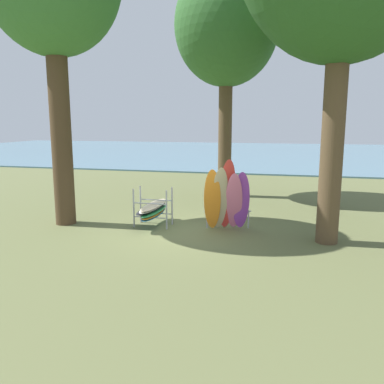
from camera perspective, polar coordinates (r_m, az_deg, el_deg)
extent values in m
plane|color=#60663D|center=(12.17, -1.41, -5.82)|extent=(80.00, 80.00, 0.00)
cube|color=slate|center=(43.20, 9.75, 5.66)|extent=(80.00, 36.00, 0.10)
cylinder|color=#4C3823|center=(13.42, -18.52, 9.02)|extent=(0.65, 0.65, 6.41)
cylinder|color=brown|center=(11.31, 19.79, 8.37)|extent=(0.60, 0.60, 6.23)
cylinder|color=#42301E|center=(15.99, 19.88, 10.01)|extent=(0.49, 0.49, 6.94)
cylinder|color=brown|center=(17.82, 4.82, 9.01)|extent=(0.60, 0.60, 6.00)
ellipsoid|color=#33662D|center=(18.27, 5.05, 22.99)|extent=(4.48, 4.48, 5.15)
ellipsoid|color=orange|center=(12.14, 2.96, -1.11)|extent=(0.60, 0.63, 1.95)
ellipsoid|color=#C6B289|center=(12.16, 4.02, -0.96)|extent=(0.70, 0.78, 2.01)
ellipsoid|color=red|center=(12.17, 5.08, -0.37)|extent=(0.72, 0.85, 2.26)
ellipsoid|color=pink|center=(12.25, 6.10, -1.32)|extent=(0.62, 0.78, 1.85)
ellipsoid|color=purple|center=(12.28, 7.14, -1.25)|extent=(0.63, 0.67, 1.87)
cylinder|color=#9EA0A5|center=(12.56, 2.18, -4.02)|extent=(0.04, 0.04, 0.55)
cylinder|color=#9EA0A5|center=(12.68, 8.19, -3.98)|extent=(0.04, 0.04, 0.55)
cylinder|color=#9EA0A5|center=(12.54, 5.22, -2.79)|extent=(1.45, 0.39, 0.04)
cylinder|color=#9EA0A5|center=(12.72, -8.45, -2.32)|extent=(0.05, 0.05, 1.25)
cylinder|color=#9EA0A5|center=(12.35, -3.71, -2.61)|extent=(0.05, 0.05, 1.25)
cylinder|color=#9EA0A5|center=(13.26, -7.47, -1.78)|extent=(0.05, 0.05, 1.25)
cylinder|color=#9EA0A5|center=(12.91, -2.91, -2.04)|extent=(0.05, 0.05, 1.25)
cylinder|color=#9EA0A5|center=(12.59, -6.09, -3.69)|extent=(1.10, 0.04, 0.04)
cylinder|color=#9EA0A5|center=(12.49, -6.13, -1.68)|extent=(1.10, 0.04, 0.04)
cylinder|color=#9EA0A5|center=(13.14, -5.20, -3.08)|extent=(1.10, 0.04, 0.04)
cylinder|color=#9EA0A5|center=(13.04, -5.23, -1.16)|extent=(1.10, 0.04, 0.04)
ellipsoid|color=#2D8ED1|center=(12.85, -5.58, -3.17)|extent=(0.58, 2.12, 0.06)
ellipsoid|color=orange|center=(12.83, -5.54, -2.92)|extent=(0.59, 2.12, 0.06)
ellipsoid|color=#339E56|center=(12.81, -5.48, -2.66)|extent=(0.50, 2.10, 0.06)
ellipsoid|color=black|center=(12.83, -5.91, -2.37)|extent=(0.62, 2.13, 0.06)
ellipsoid|color=white|center=(12.81, -5.78, -2.12)|extent=(0.55, 2.11, 0.06)
ellipsoid|color=#C6B289|center=(12.78, -5.56, -1.87)|extent=(0.51, 2.10, 0.06)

